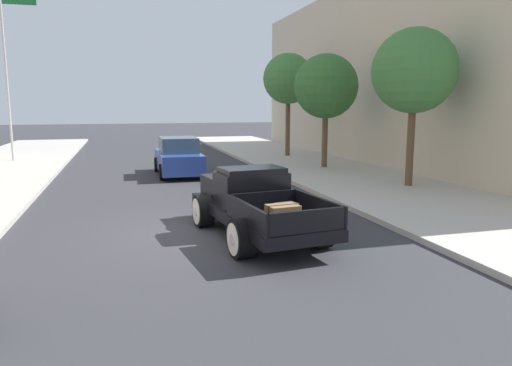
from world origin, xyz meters
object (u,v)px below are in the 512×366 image
(hotrod_truck_black, at_px, (253,202))
(car_background_blue, at_px, (178,158))
(street_tree_third, at_px, (288,79))
(street_tree_nearest, at_px, (414,71))
(street_tree_second, at_px, (326,87))
(flagpole, at_px, (9,50))

(hotrod_truck_black, xyz_separation_m, car_background_blue, (-0.56, 10.09, 0.01))
(car_background_blue, xyz_separation_m, street_tree_third, (6.85, 5.10, 3.70))
(street_tree_nearest, relative_size, street_tree_second, 1.07)
(car_background_blue, xyz_separation_m, flagpole, (-7.62, 6.60, 5.00))
(car_background_blue, distance_m, street_tree_nearest, 10.17)
(street_tree_third, bearing_deg, flagpole, 174.08)
(flagpole, distance_m, street_tree_second, 16.05)
(street_tree_second, height_order, street_tree_third, street_tree_third)
(flagpole, height_order, street_tree_third, flagpole)
(flagpole, relative_size, street_tree_nearest, 1.66)
(street_tree_nearest, bearing_deg, street_tree_second, 98.19)
(flagpole, bearing_deg, street_tree_nearest, -39.40)
(hotrod_truck_black, distance_m, street_tree_second, 12.03)
(flagpole, bearing_deg, street_tree_second, -25.50)
(car_background_blue, xyz_separation_m, street_tree_nearest, (7.57, -5.87, 3.41))
(car_background_blue, bearing_deg, hotrod_truck_black, -86.80)
(street_tree_nearest, xyz_separation_m, street_tree_third, (-0.73, 10.97, 0.29))
(hotrod_truck_black, distance_m, car_background_blue, 10.10)
(street_tree_second, bearing_deg, hotrod_truck_black, -122.24)
(car_background_blue, distance_m, flagpole, 11.25)
(hotrod_truck_black, relative_size, street_tree_third, 0.88)
(car_background_blue, xyz_separation_m, street_tree_second, (6.76, -0.26, 3.08))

